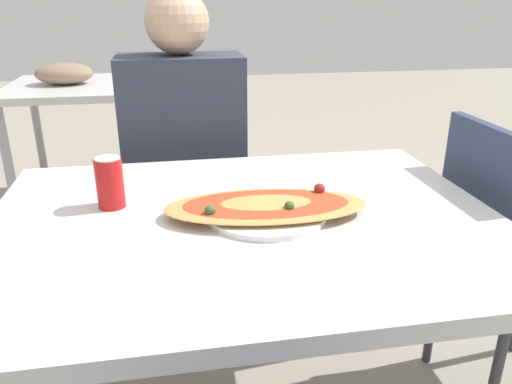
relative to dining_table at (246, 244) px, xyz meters
The scene contains 7 objects.
dining_table is the anchor object (origin of this frame).
chair_far_seated 0.80m from the dining_table, 98.48° to the left, with size 0.40×0.40×0.90m.
chair_side_right 0.81m from the dining_table, ahead, with size 0.40×0.40×0.90m.
person_seated 0.68m from the dining_table, 99.87° to the left, with size 0.42×0.26×1.24m.
pizza_main 0.10m from the dining_table, ahead, with size 0.49×0.29×0.05m.
soda_can 0.36m from the dining_table, 159.56° to the left, with size 0.07×0.07×0.12m.
background_table 2.07m from the dining_table, 105.63° to the left, with size 1.10×0.80×0.85m.
Camera 1 is at (-0.16, -1.05, 1.22)m, focal length 35.00 mm.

